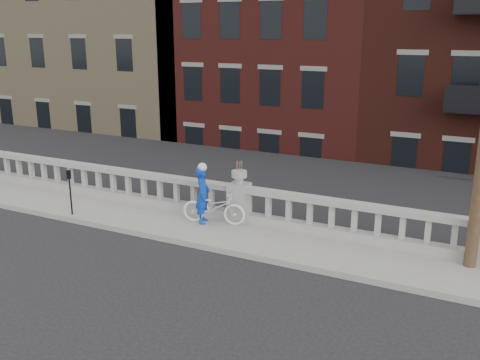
{
  "coord_description": "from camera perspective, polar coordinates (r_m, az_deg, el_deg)",
  "views": [
    {
      "loc": [
        6.54,
        -9.04,
        5.49
      ],
      "look_at": [
        0.4,
        3.2,
        1.59
      ],
      "focal_mm": 40.0,
      "sensor_mm": 36.0,
      "label": 1
    }
  ],
  "objects": [
    {
      "name": "lower_level",
      "position": [
        32.76,
        16.28,
        10.24
      ],
      "size": [
        80.0,
        44.0,
        20.8
      ],
      "color": "#605E59",
      "rests_on": "ground"
    },
    {
      "name": "sidewalk",
      "position": [
        14.73,
        -1.75,
        -5.69
      ],
      "size": [
        32.0,
        2.2,
        0.15
      ],
      "primitive_type": "cube",
      "color": "gray",
      "rests_on": "ground"
    },
    {
      "name": "planter_pedestal",
      "position": [
        15.27,
        -0.08,
        -1.89
      ],
      "size": [
        0.55,
        0.55,
        1.76
      ],
      "color": "gray",
      "rests_on": "sidewalk"
    },
    {
      "name": "bicycle",
      "position": [
        15.12,
        -2.8,
        -2.89
      ],
      "size": [
        1.92,
        1.01,
        0.96
      ],
      "primitive_type": "imported",
      "rotation": [
        0.0,
        0.0,
        1.78
      ],
      "color": "white",
      "rests_on": "sidewalk"
    },
    {
      "name": "parking_meter_b",
      "position": [
        16.46,
        -17.69,
        -0.74
      ],
      "size": [
        0.1,
        0.09,
        1.36
      ],
      "color": "black",
      "rests_on": "sidewalk"
    },
    {
      "name": "balustrade",
      "position": [
        15.33,
        -0.08,
        -2.56
      ],
      "size": [
        28.0,
        0.34,
        1.03
      ],
      "color": "gray",
      "rests_on": "sidewalk"
    },
    {
      "name": "cyclist",
      "position": [
        15.09,
        -3.99,
        -1.59
      ],
      "size": [
        0.57,
        0.69,
        1.64
      ],
      "primitive_type": "imported",
      "rotation": [
        0.0,
        0.0,
        1.91
      ],
      "color": "#0C38B4",
      "rests_on": "sidewalk"
    },
    {
      "name": "ground",
      "position": [
        12.43,
        -8.43,
        -10.51
      ],
      "size": [
        120.0,
        120.0,
        0.0
      ],
      "primitive_type": "plane",
      "color": "black",
      "rests_on": "ground"
    }
  ]
}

